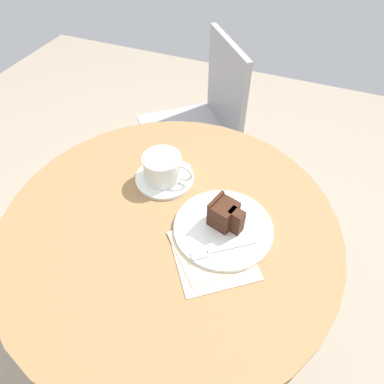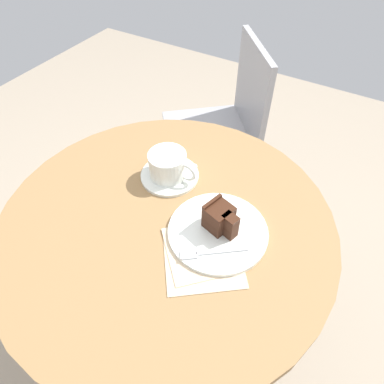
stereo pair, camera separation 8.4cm
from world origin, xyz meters
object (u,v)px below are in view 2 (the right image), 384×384
(teaspoon, at_px, (185,163))
(cake_slice, at_px, (220,218))
(fork, at_px, (206,253))
(napkin, at_px, (202,254))
(saucer, at_px, (170,175))
(cake_plate, at_px, (218,232))
(cafe_chair, at_px, (227,121))
(coffee_cup, at_px, (168,164))

(teaspoon, xyz_separation_m, cake_slice, (0.18, -0.15, 0.03))
(fork, relative_size, napkin, 0.53)
(cake_slice, height_order, fork, cake_slice)
(saucer, relative_size, napkin, 0.64)
(cake_plate, xyz_separation_m, cafe_chair, (-0.31, 0.72, -0.24))
(saucer, xyz_separation_m, coffee_cup, (-0.00, -0.00, 0.04))
(coffee_cup, bearing_deg, cake_slice, -24.11)
(teaspoon, bearing_deg, cake_slice, -47.13)
(teaspoon, distance_m, napkin, 0.29)
(fork, height_order, napkin, fork)
(coffee_cup, height_order, cafe_chair, cafe_chair)
(saucer, height_order, coffee_cup, coffee_cup)
(coffee_cup, height_order, fork, coffee_cup)
(cake_slice, height_order, napkin, cake_slice)
(fork, bearing_deg, cake_slice, -121.01)
(cake_slice, distance_m, napkin, 0.09)
(napkin, bearing_deg, coffee_cup, 139.74)
(saucer, xyz_separation_m, cafe_chair, (-0.11, 0.62, -0.24))
(cake_plate, xyz_separation_m, cake_slice, (-0.00, 0.01, 0.04))
(coffee_cup, height_order, napkin, coffee_cup)
(fork, xyz_separation_m, cafe_chair, (-0.32, 0.79, -0.25))
(coffee_cup, distance_m, cafe_chair, 0.69)
(cafe_chair, bearing_deg, cake_slice, -16.58)
(cake_plate, bearing_deg, saucer, 153.14)
(coffee_cup, height_order, teaspoon, coffee_cup)
(teaspoon, relative_size, cafe_chair, 0.12)
(coffee_cup, relative_size, cafe_chair, 0.16)
(saucer, height_order, cafe_chair, cafe_chair)
(teaspoon, relative_size, fork, 0.78)
(napkin, bearing_deg, teaspoon, 129.16)
(cake_slice, bearing_deg, coffee_cup, 155.89)
(coffee_cup, xyz_separation_m, fork, (0.21, -0.17, -0.03))
(coffee_cup, distance_m, cake_plate, 0.23)
(coffee_cup, relative_size, cake_plate, 0.58)
(cake_slice, bearing_deg, teaspoon, 141.56)
(cake_plate, distance_m, napkin, 0.07)
(cake_plate, xyz_separation_m, fork, (0.01, -0.07, 0.01))
(napkin, height_order, cafe_chair, cafe_chair)
(saucer, relative_size, cake_slice, 1.82)
(napkin, bearing_deg, cake_slice, 89.37)
(saucer, distance_m, cake_plate, 0.22)
(cake_plate, relative_size, fork, 1.80)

